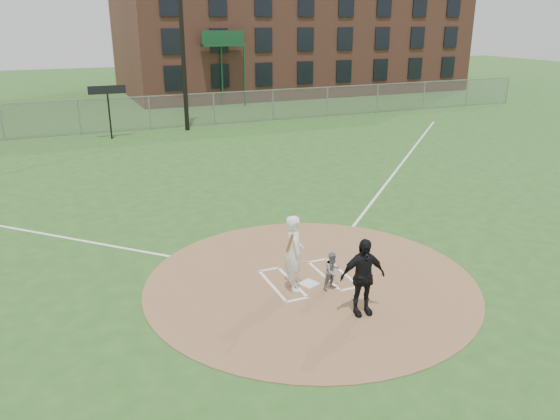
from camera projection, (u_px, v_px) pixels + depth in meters
name	position (u px, v px, depth m)	size (l,w,h in m)	color
ground	(311.00, 282.00, 13.90)	(140.00, 140.00, 0.00)	#28541D
dirt_circle	(311.00, 282.00, 13.89)	(8.40, 8.40, 0.02)	#946C46
home_plate	(309.00, 284.00, 13.73)	(0.41, 0.41, 0.03)	white
foul_line_first	(401.00, 165.00, 25.03)	(0.10, 24.00, 0.01)	white
catcher	(333.00, 271.00, 13.35)	(0.47, 0.37, 0.97)	gray
umpire	(363.00, 277.00, 12.10)	(1.06, 0.44, 1.81)	black
batters_boxes	(308.00, 279.00, 14.02)	(2.08, 1.88, 0.01)	white
batter_at_plate	(294.00, 253.00, 13.21)	(0.69, 1.10, 1.92)	white
outfield_fence	(150.00, 113.00, 32.67)	(56.08, 0.08, 2.03)	slate
brick_warehouse	(287.00, 6.00, 50.29)	(30.00, 17.17, 15.00)	brown
light_pole	(181.00, 14.00, 30.69)	(1.20, 0.30, 12.22)	black
scoreboard_sign	(107.00, 96.00, 29.73)	(2.00, 0.10, 2.93)	black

